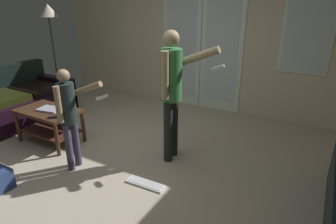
% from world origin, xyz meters
% --- Properties ---
extents(ground_plane, '(5.81, 5.01, 0.02)m').
position_xyz_m(ground_plane, '(0.00, 0.00, -0.01)').
color(ground_plane, '#B2A38D').
extents(wall_back_with_doors, '(5.81, 0.09, 2.66)m').
position_xyz_m(wall_back_with_doors, '(0.05, 2.47, 1.30)').
color(wall_back_with_doors, beige).
rests_on(wall_back_with_doors, ground_plane).
extents(leather_couch, '(0.95, 2.16, 0.84)m').
position_xyz_m(leather_couch, '(-2.23, 0.07, 0.29)').
color(leather_couch, black).
rests_on(leather_couch, ground_plane).
extents(coffee_table, '(0.85, 0.52, 0.47)m').
position_xyz_m(coffee_table, '(-1.09, 0.07, 0.34)').
color(coffee_table, '#43291A').
rests_on(coffee_table, ground_plane).
extents(person_adult, '(0.67, 0.46, 1.56)m').
position_xyz_m(person_adult, '(0.58, 0.51, 0.94)').
color(person_adult, '#222525').
rests_on(person_adult, ground_plane).
extents(person_child, '(0.52, 0.37, 1.18)m').
position_xyz_m(person_child, '(-0.30, -0.25, 0.71)').
color(person_child, '#3C374D').
rests_on(person_child, ground_plane).
extents(floor_lamp, '(0.38, 0.38, 1.79)m').
position_xyz_m(floor_lamp, '(-2.56, 1.48, 1.58)').
color(floor_lamp, '#3C2E30').
rests_on(floor_lamp, ground_plane).
extents(loose_keyboard, '(0.44, 0.15, 0.02)m').
position_xyz_m(loose_keyboard, '(0.62, -0.13, 0.01)').
color(loose_keyboard, white).
rests_on(loose_keyboard, ground_plane).
extents(laptop_closed, '(0.34, 0.26, 0.02)m').
position_xyz_m(laptop_closed, '(-1.06, 0.08, 0.48)').
color(laptop_closed, '#ADABBE').
rests_on(laptop_closed, coffee_table).
extents(cup_near_edge, '(0.09, 0.09, 0.11)m').
position_xyz_m(cup_near_edge, '(-0.75, 0.12, 0.53)').
color(cup_near_edge, '#30954E').
rests_on(cup_near_edge, coffee_table).
extents(tv_remote_black, '(0.16, 0.15, 0.02)m').
position_xyz_m(tv_remote_black, '(-0.77, -0.07, 0.48)').
color(tv_remote_black, black).
rests_on(tv_remote_black, coffee_table).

